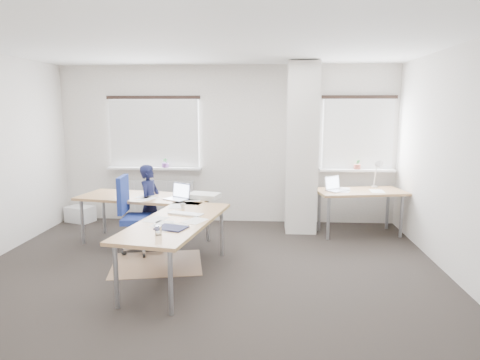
# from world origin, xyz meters

# --- Properties ---
(ground) EXTENTS (6.00, 6.00, 0.00)m
(ground) POSITION_xyz_m (0.00, 0.00, 0.00)
(ground) COLOR black
(ground) RESTS_ON ground
(room_shell) EXTENTS (6.04, 5.04, 2.82)m
(room_shell) POSITION_xyz_m (0.18, 0.45, 1.75)
(room_shell) COLOR beige
(room_shell) RESTS_ON ground
(floor_mat) EXTENTS (1.34, 1.20, 0.01)m
(floor_mat) POSITION_xyz_m (-0.71, 0.21, 0.00)
(floor_mat) COLOR #8A684B
(floor_mat) RESTS_ON ground
(white_crate) EXTENTS (0.55, 0.47, 0.28)m
(white_crate) POSITION_xyz_m (-2.67, 2.25, 0.14)
(white_crate) COLOR white
(white_crate) RESTS_ON ground
(desk_main) EXTENTS (2.40, 2.98, 0.96)m
(desk_main) POSITION_xyz_m (-0.68, 0.44, 0.69)
(desk_main) COLOR olive
(desk_main) RESTS_ON ground
(desk_side) EXTENTS (1.50, 0.93, 1.22)m
(desk_side) POSITION_xyz_m (2.25, 1.80, 0.69)
(desk_side) COLOR olive
(desk_side) RESTS_ON ground
(task_chair) EXTENTS (0.60, 0.60, 1.11)m
(task_chair) POSITION_xyz_m (-1.10, 0.68, 0.31)
(task_chair) COLOR navy
(task_chair) RESTS_ON ground
(person) EXTENTS (0.38, 0.49, 1.20)m
(person) POSITION_xyz_m (-1.06, 1.20, 0.60)
(person) COLOR black
(person) RESTS_ON ground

